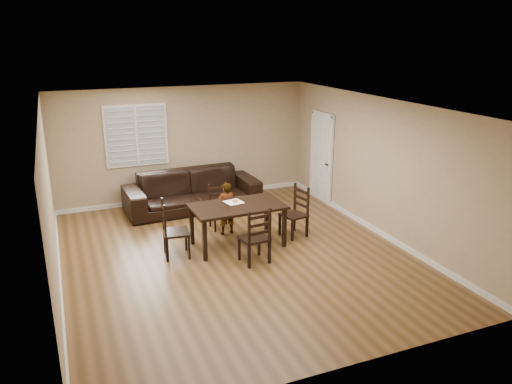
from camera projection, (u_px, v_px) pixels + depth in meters
ground at (236, 255)px, 9.06m from camera, size 7.00×7.00×0.00m
room at (233, 156)px, 8.68m from camera, size 6.04×7.04×2.72m
dining_table at (238, 210)px, 9.27m from camera, size 1.73×1.00×0.80m
chair_near at (219, 207)px, 10.30m from camera, size 0.41×0.39×0.91m
chair_far at (258, 240)px, 8.56m from camera, size 0.51×0.48×1.03m
chair_left at (169, 232)px, 8.86m from camera, size 0.50×0.52×1.05m
chair_right at (298, 213)px, 9.86m from camera, size 0.52×0.54×1.02m
child at (226, 209)px, 9.87m from camera, size 0.41×0.29×1.07m
napkin at (234, 202)px, 9.41m from camera, size 0.36×0.36×0.00m
donut at (235, 201)px, 9.41m from camera, size 0.11×0.11×0.04m
sofa at (192, 190)px, 11.32m from camera, size 3.05×1.30×0.88m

